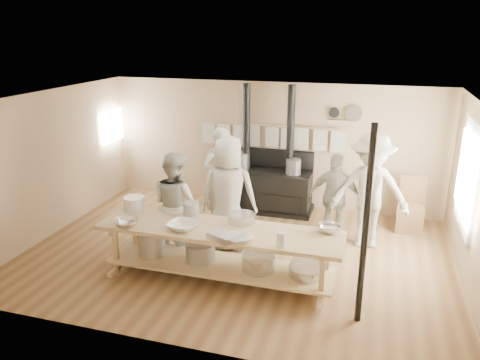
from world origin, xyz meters
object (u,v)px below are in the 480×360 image
object	(u,v)px
cook_right	(335,197)
stove	(266,186)
cook_left	(176,204)
cook_center	(228,194)
prep_table	(219,249)
cook_far_left	(220,177)
cook_by_window	(370,191)
chair	(410,215)
roasting_pan	(223,236)

from	to	relation	value
cook_right	stove	bearing A→B (deg)	-25.89
cook_left	cook_center	bearing A→B (deg)	-122.72
prep_table	cook_left	size ratio (longest dim) A/B	2.05
cook_far_left	cook_by_window	size ratio (longest dim) A/B	0.95
cook_by_window	chair	bearing A→B (deg)	47.70
stove	chair	world-z (taller)	stove
prep_table	chair	xyz separation A→B (m)	(2.82, 2.75, -0.22)
cook_left	chair	size ratio (longest dim) A/B	1.73
stove	cook_right	size ratio (longest dim) A/B	1.65
cook_left	cook_center	world-z (taller)	cook_center
cook_left	cook_by_window	bearing A→B (deg)	-130.85
prep_table	roasting_pan	size ratio (longest dim) A/B	9.36
cook_center	chair	xyz separation A→B (m)	(3.02, 1.67, -0.69)
cook_far_left	chair	size ratio (longest dim) A/B	1.89
prep_table	roasting_pan	xyz separation A→B (m)	(0.18, -0.33, 0.37)
cook_center	cook_by_window	world-z (taller)	cook_by_window
prep_table	cook_right	xyz separation A→B (m)	(1.49, 2.01, 0.27)
chair	cook_far_left	bearing A→B (deg)	-163.70
cook_far_left	cook_center	xyz separation A→B (m)	(0.45, -0.91, 0.03)
stove	cook_left	size ratio (longest dim) A/B	1.48
stove	cook_far_left	distance (m)	1.30
cook_right	chair	xyz separation A→B (m)	(1.33, 0.74, -0.49)
prep_table	chair	world-z (taller)	chair
cook_far_left	cook_center	bearing A→B (deg)	76.63
cook_center	cook_right	distance (m)	1.93
prep_table	cook_far_left	size ratio (longest dim) A/B	1.88
cook_left	roasting_pan	distance (m)	1.49
cook_right	prep_table	bearing A→B (deg)	61.78
prep_table	cook_center	xyz separation A→B (m)	(-0.20, 1.08, 0.46)
cook_far_left	cook_left	size ratio (longest dim) A/B	1.09
cook_far_left	chair	xyz separation A→B (m)	(3.47, 0.77, -0.66)
prep_table	cook_by_window	size ratio (longest dim) A/B	1.79
stove	cook_right	distance (m)	1.82
stove	cook_center	bearing A→B (deg)	-95.82
prep_table	cook_center	size ratio (longest dim) A/B	1.83
cook_by_window	roasting_pan	xyz separation A→B (m)	(-1.89, -2.18, -0.11)
cook_center	roasting_pan	xyz separation A→B (m)	(0.38, -1.41, -0.09)
stove	cook_center	size ratio (longest dim) A/B	1.32
chair	roasting_pan	bearing A→B (deg)	-126.76
stove	chair	size ratio (longest dim) A/B	2.56
chair	roasting_pan	size ratio (longest dim) A/B	2.64
cook_far_left	roasting_pan	distance (m)	2.46
chair	stove	bearing A→B (deg)	178.44
cook_left	cook_right	xyz separation A→B (m)	(2.44, 1.37, -0.09)
cook_right	roasting_pan	xyz separation A→B (m)	(-1.31, -2.34, 0.11)
chair	prep_table	bearing A→B (deg)	-131.88
cook_far_left	chair	world-z (taller)	cook_far_left
cook_left	roasting_pan	bearing A→B (deg)	166.84
stove	prep_table	distance (m)	3.02
cook_center	cook_right	world-z (taller)	cook_center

